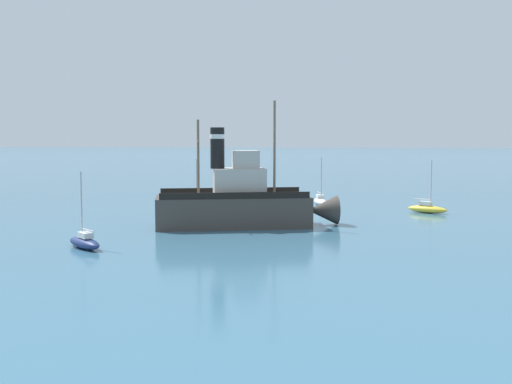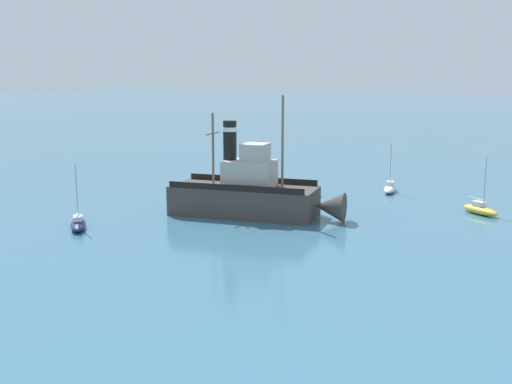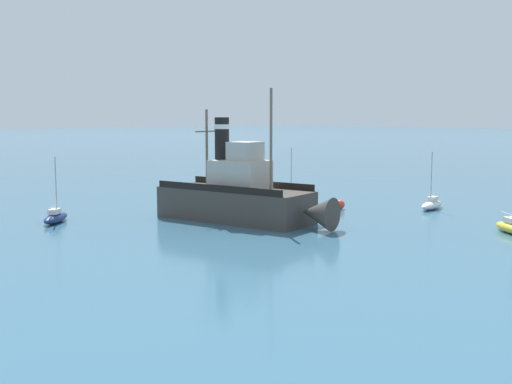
# 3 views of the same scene
# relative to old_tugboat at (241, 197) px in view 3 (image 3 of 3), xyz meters

# --- Properties ---
(ground_plane) EXTENTS (600.00, 600.00, 0.00)m
(ground_plane) POSITION_rel_old_tugboat_xyz_m (-0.83, -0.20, -1.83)
(ground_plane) COLOR #38667F
(old_tugboat) EXTENTS (6.94, 14.79, 9.90)m
(old_tugboat) POSITION_rel_old_tugboat_xyz_m (0.00, 0.00, 0.00)
(old_tugboat) COLOR #423D38
(old_tugboat) RESTS_ON ground
(sailboat_yellow) EXTENTS (3.02, 3.77, 4.90)m
(sailboat_yellow) POSITION_rel_old_tugboat_xyz_m (-10.36, 16.13, -1.40)
(sailboat_yellow) COLOR gold
(sailboat_yellow) RESTS_ON ground
(sailboat_white) EXTENTS (3.95, 1.91, 4.90)m
(sailboat_white) POSITION_rel_old_tugboat_xyz_m (-16.00, 6.26, -1.40)
(sailboat_white) COLOR white
(sailboat_white) RESTS_ON ground
(sailboat_navy) EXTENTS (3.48, 3.45, 4.90)m
(sailboat_navy) POSITION_rel_old_tugboat_xyz_m (10.75, -8.72, -1.40)
(sailboat_navy) COLOR navy
(sailboat_navy) RESTS_ON ground
(sailboat_red) EXTENTS (3.93, 2.46, 4.90)m
(sailboat_red) POSITION_rel_old_tugboat_xyz_m (-11.35, -5.56, -1.40)
(sailboat_red) COLOR #B22823
(sailboat_red) RESTS_ON ground
(mooring_buoy) EXTENTS (0.80, 0.80, 0.80)m
(mooring_buoy) POSITION_rel_old_tugboat_xyz_m (-10.18, 1.05, -1.43)
(mooring_buoy) COLOR red
(mooring_buoy) RESTS_ON ground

